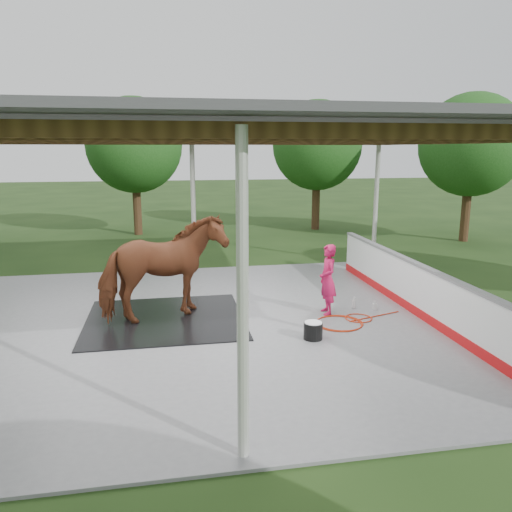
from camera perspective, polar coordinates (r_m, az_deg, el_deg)
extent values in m
plane|color=#1E3814|center=(10.68, -5.40, -7.89)|extent=(100.00, 100.00, 0.00)
cube|color=slate|center=(10.67, -5.40, -7.76)|extent=(12.00, 10.00, 0.05)
cylinder|color=beige|center=(5.62, -1.54, -5.20)|extent=(0.14, 0.14, 3.85)
cylinder|color=beige|center=(14.82, -7.17, 5.57)|extent=(0.14, 0.14, 3.85)
cylinder|color=beige|center=(16.17, 13.54, 5.88)|extent=(0.14, 0.14, 3.85)
cube|color=brown|center=(5.57, -1.98, 14.19)|extent=(12.00, 0.10, 0.18)
cube|color=brown|center=(7.05, -3.82, 13.74)|extent=(12.00, 0.10, 0.18)
cube|color=brown|center=(8.55, -5.01, 13.44)|extent=(12.00, 0.10, 0.18)
cube|color=brown|center=(10.04, -5.85, 13.23)|extent=(12.00, 0.10, 0.18)
cube|color=brown|center=(11.54, -6.47, 13.07)|extent=(12.00, 0.10, 0.18)
cube|color=brown|center=(13.03, -6.94, 12.95)|extent=(12.00, 0.10, 0.18)
cube|color=brown|center=(14.53, -7.32, 12.85)|extent=(12.00, 0.10, 0.18)
cube|color=brown|center=(11.94, 23.26, 12.15)|extent=(0.12, 10.00, 0.18)
cube|color=#38383A|center=(10.05, -5.88, 14.37)|extent=(12.60, 10.60, 0.10)
cube|color=red|center=(11.90, 17.31, -5.52)|extent=(0.14, 8.00, 0.20)
cube|color=white|center=(11.77, 17.48, -3.20)|extent=(0.12, 8.00, 1.00)
cube|color=slate|center=(11.64, 17.64, -0.73)|extent=(0.16, 8.00, 0.06)
cylinder|color=#382314|center=(22.18, -13.41, 5.23)|extent=(0.36, 0.36, 2.20)
sphere|color=#194714|center=(22.04, -13.76, 12.21)|extent=(4.00, 4.00, 4.00)
cylinder|color=#382314|center=(23.18, 6.84, 5.76)|extent=(0.36, 0.36, 2.20)
sphere|color=#194714|center=(23.04, 7.02, 12.45)|extent=(4.00, 4.00, 4.00)
cylinder|color=#382314|center=(21.69, 22.82, 4.46)|extent=(0.36, 0.36, 2.20)
sphere|color=#194714|center=(21.54, 23.42, 11.58)|extent=(4.00, 4.00, 4.00)
cube|color=black|center=(11.00, -10.34, -7.10)|extent=(3.32, 3.11, 0.02)
imported|color=brown|center=(10.68, -10.57, -1.43)|extent=(2.87, 2.07, 2.21)
imported|color=#B91348|center=(11.11, 8.19, -2.66)|extent=(0.38, 0.58, 1.56)
cylinder|color=black|center=(9.79, 6.54, -8.50)|extent=(0.37, 0.37, 0.32)
cylinder|color=white|center=(9.73, 6.57, -7.60)|extent=(0.34, 0.34, 0.03)
imported|color=silver|center=(11.73, 11.13, -5.24)|extent=(0.14, 0.14, 0.28)
imported|color=#338CD8|center=(11.77, 13.42, -5.48)|extent=(0.11, 0.11, 0.21)
torus|color=red|center=(10.70, 9.40, -7.62)|extent=(0.98, 0.98, 0.02)
torus|color=red|center=(10.75, 9.56, -7.53)|extent=(0.98, 0.98, 0.02)
torus|color=red|center=(11.10, 11.63, -6.96)|extent=(0.59, 0.59, 0.02)
cylinder|color=red|center=(11.29, 13.40, -6.72)|extent=(1.33, 0.45, 0.02)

